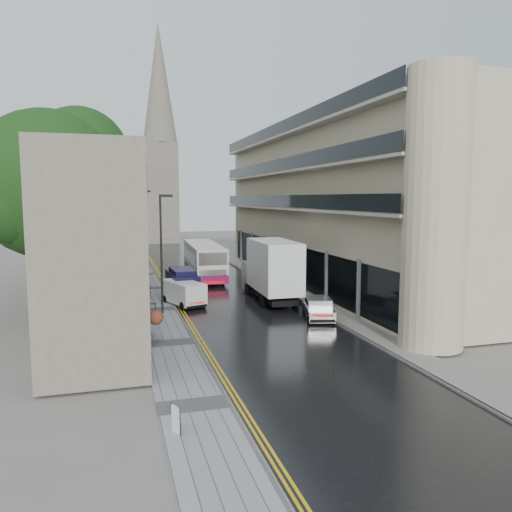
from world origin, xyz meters
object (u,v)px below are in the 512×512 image
white_lorry (262,275)px  lamp_post_near (161,255)px  navy_van (175,287)px  tree_near (49,210)px  lamp_post_far (143,234)px  pedestrian (146,289)px  silver_hatchback (309,313)px  cream_bus (195,265)px  white_van (183,297)px  estate_sign (176,420)px  tree_far (71,215)px

white_lorry → lamp_post_near: lamp_post_near is taller
white_lorry → navy_van: bearing=152.6°
tree_near → lamp_post_far: size_ratio=1.67×
pedestrian → lamp_post_far: (0.55, 12.64, 3.18)m
silver_hatchback → pedestrian: size_ratio=1.92×
tree_near → cream_bus: tree_near is taller
tree_near → lamp_post_near: tree_near is taller
navy_van → lamp_post_near: lamp_post_near is taller
cream_bus → navy_van: (-2.75, -7.83, -0.45)m
white_van → estate_sign: 18.45m
white_van → navy_van: bearing=75.5°
navy_van → lamp_post_near: size_ratio=0.60×
cream_bus → pedestrian: (-4.79, -7.31, -0.59)m
white_lorry → tree_near: bearing=174.7°
white_van → silver_hatchback: bearing=-59.3°
silver_hatchback → pedestrian: 12.98m
tree_far → estate_sign: size_ratio=14.00×
pedestrian → lamp_post_far: bearing=-91.8°
tree_near → white_van: (8.42, -1.20, -6.03)m
white_lorry → lamp_post_far: size_ratio=1.06×
tree_near → lamp_post_far: tree_near is taller
silver_hatchback → white_van: 9.16m
tree_near → lamp_post_near: 7.84m
white_van → lamp_post_near: size_ratio=0.51×
tree_far → silver_hatchback: size_ratio=3.36×
pedestrian → lamp_post_near: size_ratio=0.25×
tree_far → silver_hatchback: bearing=-53.0°
white_lorry → pedestrian: size_ratio=4.58×
estate_sign → white_lorry: bearing=43.2°
navy_van → estate_sign: (-2.45, -20.92, -0.66)m
white_lorry → estate_sign: size_ratio=9.91×
white_lorry → estate_sign: (-8.24, -17.69, -1.77)m
tree_far → navy_van: tree_far is taller
tree_far → navy_van: bearing=-55.6°
tree_near → silver_hatchback: size_ratio=3.75×
tree_near → pedestrian: tree_near is taller
silver_hatchback → tree_near: bearing=170.4°
cream_bus → silver_hatchback: bearing=-72.2°
white_lorry → silver_hatchback: size_ratio=2.38×
tree_far → silver_hatchback: 25.75m
cream_bus → white_van: 10.83m
tree_far → lamp_post_near: size_ratio=1.60×
cream_bus → silver_hatchback: cream_bus is taller
silver_hatchback → white_van: bearing=155.0°
silver_hatchback → navy_van: navy_van is taller
white_van → pedestrian: pedestrian is taller
silver_hatchback → white_van: white_van is taller
tree_far → cream_bus: 12.16m
white_lorry → white_van: white_lorry is taller
pedestrian → silver_hatchback: bearing=136.2°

